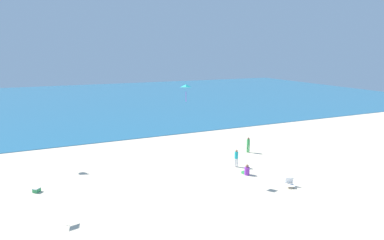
{
  "coord_description": "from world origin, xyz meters",
  "views": [
    {
      "loc": [
        -8.73,
        -11.25,
        8.94
      ],
      "look_at": [
        0.0,
        8.35,
        4.4
      ],
      "focal_mm": 30.48,
      "sensor_mm": 36.0,
      "label": 1
    }
  ],
  "objects_px": {
    "cooler_box": "(37,190)",
    "kite_teal": "(186,86)",
    "beach_chair_near_camera": "(290,183)",
    "person_3": "(248,144)",
    "person_1": "(247,171)",
    "person_2": "(236,157)"
  },
  "relations": [
    {
      "from": "cooler_box",
      "to": "kite_teal",
      "type": "height_order",
      "value": "kite_teal"
    },
    {
      "from": "beach_chair_near_camera",
      "to": "person_3",
      "type": "distance_m",
      "value": 7.76
    },
    {
      "from": "beach_chair_near_camera",
      "to": "person_1",
      "type": "height_order",
      "value": "person_1"
    },
    {
      "from": "person_2",
      "to": "cooler_box",
      "type": "bearing_deg",
      "value": 98.3
    },
    {
      "from": "person_2",
      "to": "person_1",
      "type": "bearing_deg",
      "value": -172.19
    },
    {
      "from": "person_3",
      "to": "kite_teal",
      "type": "height_order",
      "value": "kite_teal"
    },
    {
      "from": "beach_chair_near_camera",
      "to": "kite_teal",
      "type": "distance_m",
      "value": 9.59
    },
    {
      "from": "cooler_box",
      "to": "beach_chair_near_camera",
      "type": "bearing_deg",
      "value": -21.09
    },
    {
      "from": "person_1",
      "to": "cooler_box",
      "type": "bearing_deg",
      "value": 67.52
    },
    {
      "from": "beach_chair_near_camera",
      "to": "person_2",
      "type": "distance_m",
      "value": 4.96
    },
    {
      "from": "cooler_box",
      "to": "person_2",
      "type": "bearing_deg",
      "value": -4.93
    },
    {
      "from": "cooler_box",
      "to": "person_2",
      "type": "distance_m",
      "value": 14.35
    },
    {
      "from": "cooler_box",
      "to": "person_1",
      "type": "height_order",
      "value": "person_1"
    },
    {
      "from": "person_1",
      "to": "person_2",
      "type": "distance_m",
      "value": 1.81
    },
    {
      "from": "person_1",
      "to": "person_3",
      "type": "distance_m",
      "value": 5.52
    },
    {
      "from": "person_1",
      "to": "person_3",
      "type": "xyz_separation_m",
      "value": [
        3.13,
        4.52,
        0.5
      ]
    },
    {
      "from": "cooler_box",
      "to": "person_3",
      "type": "xyz_separation_m",
      "value": [
        17.25,
        1.56,
        0.66
      ]
    },
    {
      "from": "person_2",
      "to": "beach_chair_near_camera",
      "type": "bearing_deg",
      "value": -151.91
    },
    {
      "from": "beach_chair_near_camera",
      "to": "cooler_box",
      "type": "bearing_deg",
      "value": -88.97
    },
    {
      "from": "kite_teal",
      "to": "cooler_box",
      "type": "bearing_deg",
      "value": 170.91
    },
    {
      "from": "cooler_box",
      "to": "person_1",
      "type": "bearing_deg",
      "value": -11.84
    },
    {
      "from": "beach_chair_near_camera",
      "to": "person_1",
      "type": "relative_size",
      "value": 0.96
    }
  ]
}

